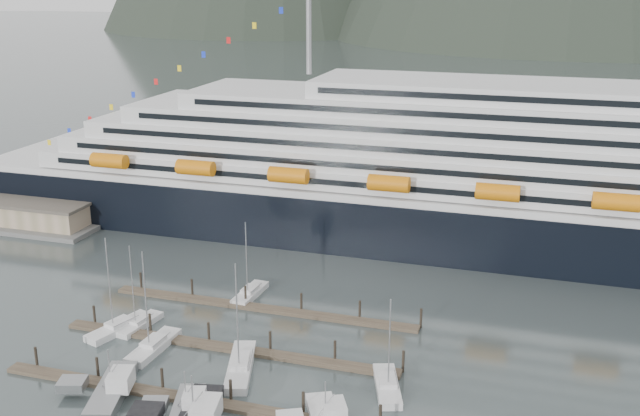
% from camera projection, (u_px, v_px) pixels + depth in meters
% --- Properties ---
extents(ground, '(1600.00, 1600.00, 0.00)m').
position_uv_depth(ground, '(252.00, 365.00, 96.73)').
color(ground, '#445150').
rests_on(ground, ground).
extents(cruise_ship, '(210.00, 30.40, 50.30)m').
position_uv_depth(cruise_ship, '(520.00, 185.00, 134.67)').
color(cruise_ship, black).
rests_on(cruise_ship, ground).
extents(warehouse, '(46.00, 20.00, 5.80)m').
position_uv_depth(warehouse, '(6.00, 207.00, 154.69)').
color(warehouse, '#595956').
rests_on(warehouse, ground).
extents(dock_near, '(48.18, 2.28, 3.20)m').
position_uv_depth(dock_near, '(182.00, 397.00, 88.98)').
color(dock_near, '#403429').
rests_on(dock_near, ground).
extents(dock_mid, '(48.18, 2.28, 3.20)m').
position_uv_depth(dock_mid, '(227.00, 347.00, 100.82)').
color(dock_mid, '#403429').
rests_on(dock_mid, ground).
extents(dock_far, '(48.18, 2.28, 3.20)m').
position_uv_depth(dock_far, '(262.00, 308.00, 112.66)').
color(dock_far, '#403429').
rests_on(dock_far, ground).
extents(sailboat_a, '(3.61, 8.45, 13.07)m').
position_uv_depth(sailboat_a, '(139.00, 324.00, 107.03)').
color(sailboat_a, silver).
rests_on(sailboat_a, ground).
extents(sailboat_b, '(5.70, 10.75, 14.74)m').
position_uv_depth(sailboat_b, '(119.00, 328.00, 105.97)').
color(sailboat_b, silver).
rests_on(sailboat_b, ground).
extents(sailboat_c, '(3.29, 10.32, 15.00)m').
position_uv_depth(sailboat_c, '(154.00, 347.00, 100.52)').
color(sailboat_c, silver).
rests_on(sailboat_c, ground).
extents(sailboat_d, '(6.34, 12.65, 15.66)m').
position_uv_depth(sailboat_d, '(240.00, 367.00, 95.32)').
color(sailboat_d, silver).
rests_on(sailboat_d, ground).
extents(sailboat_f, '(3.02, 8.97, 12.98)m').
position_uv_depth(sailboat_f, '(250.00, 294.00, 117.22)').
color(sailboat_f, silver).
rests_on(sailboat_f, ground).
extents(sailboat_h, '(5.51, 9.75, 12.92)m').
position_uv_depth(sailboat_h, '(387.00, 387.00, 90.91)').
color(sailboat_h, silver).
rests_on(sailboat_h, ground).
extents(trawler_a, '(9.72, 12.70, 6.71)m').
position_uv_depth(trawler_a, '(110.00, 389.00, 89.54)').
color(trawler_a, gray).
rests_on(trawler_a, ground).
extents(trawler_b, '(8.05, 9.99, 6.13)m').
position_uv_depth(trawler_b, '(186.00, 408.00, 85.69)').
color(trawler_b, gray).
rests_on(trawler_b, ground).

